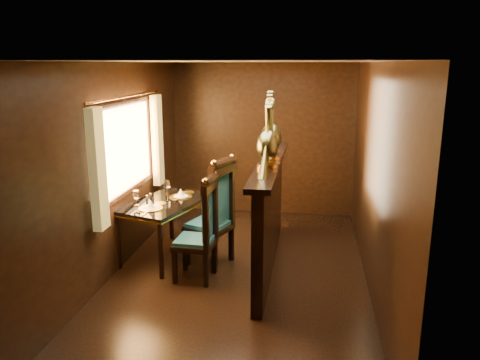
{
  "coord_description": "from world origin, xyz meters",
  "views": [
    {
      "loc": [
        0.8,
        -5.15,
        2.48
      ],
      "look_at": [
        -0.06,
        0.42,
        1.07
      ],
      "focal_mm": 35.0,
      "sensor_mm": 36.0,
      "label": 1
    }
  ],
  "objects": [
    {
      "name": "ground",
      "position": [
        0.0,
        0.0,
        0.0
      ],
      "size": [
        5.0,
        5.0,
        0.0
      ],
      "primitive_type": "plane",
      "color": "black",
      "rests_on": "ground"
    },
    {
      "name": "dining_table",
      "position": [
        -1.03,
        0.39,
        0.69
      ],
      "size": [
        1.13,
        1.46,
        0.96
      ],
      "rotation": [
        0.0,
        0.0,
        -0.3
      ],
      "color": "black",
      "rests_on": "ground"
    },
    {
      "name": "chair_left",
      "position": [
        -0.38,
        -0.19,
        0.67
      ],
      "size": [
        0.48,
        0.51,
        1.28
      ],
      "rotation": [
        0.0,
        0.0,
        -0.05
      ],
      "color": "black",
      "rests_on": "ground"
    },
    {
      "name": "partition",
      "position": [
        0.32,
        0.3,
        0.71
      ],
      "size": [
        0.26,
        2.7,
        1.36
      ],
      "color": "black",
      "rests_on": "ground"
    },
    {
      "name": "room_shell",
      "position": [
        -0.09,
        0.02,
        1.58
      ],
      "size": [
        3.04,
        5.04,
        2.52
      ],
      "color": "black",
      "rests_on": "ground"
    },
    {
      "name": "peacock_left",
      "position": [
        0.33,
        -0.1,
        1.76
      ],
      "size": [
        0.25,
        0.66,
        0.79
      ],
      "primitive_type": null,
      "color": "#164331",
      "rests_on": "partition"
    },
    {
      "name": "peacock_right",
      "position": [
        0.33,
        0.36,
        1.77
      ],
      "size": [
        0.26,
        0.69,
        0.82
      ],
      "primitive_type": null,
      "color": "#164331",
      "rests_on": "partition"
    },
    {
      "name": "chair_right",
      "position": [
        -0.31,
        0.24,
        0.73
      ],
      "size": [
        0.65,
        0.67,
        1.4
      ],
      "rotation": [
        0.0,
        0.0,
        -0.35
      ],
      "color": "black",
      "rests_on": "ground"
    }
  ]
}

